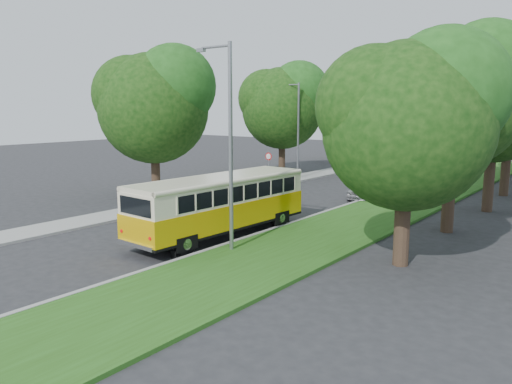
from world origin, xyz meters
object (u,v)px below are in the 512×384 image
Objects in this scene: lamppost_far at (297,127)px; car_silver at (361,188)px; car_grey at (427,167)px; lamppost_near at (229,141)px; car_white at (373,178)px; car_blue at (395,173)px; vintage_bus at (221,206)px.

car_silver is at bearing -29.77° from lamppost_far.
car_silver is 0.68× the size of car_grey.
lamppost_far reaches higher than car_grey.
lamppost_near is 27.56m from car_grey.
car_white is at bearing -107.71° from car_grey.
lamppost_near is at bearing -64.29° from lamppost_far.
car_white is (-2.50, 18.64, -3.74)m from lamppost_near.
lamppost_near reaches higher than car_grey.
car_grey is (0.92, 8.63, 0.11)m from car_white.
lamppost_near is 22.19m from car_blue.
lamppost_far is 8.21m from car_blue.
lamppost_far is 9.53m from car_silver.
vintage_bus is at bearing -80.04° from car_white.
car_blue is (6.72, 3.28, -3.37)m from lamppost_far.
lamppost_near is at bearing -84.70° from car_blue.
car_silver is 0.96× the size of car_white.
car_silver is at bearing -83.17° from car_blue.
car_blue reaches higher than car_white.
car_grey reaches higher than car_blue.
lamppost_far reaches higher than car_blue.
lamppost_far is 7.30m from car_white.
lamppost_near is at bearing -74.50° from car_white.
car_silver is 4.73m from car_white.
vintage_bus is at bearing -67.42° from lamppost_far.
car_silver is 13.18m from car_grey.
lamppost_far reaches higher than car_silver.
car_silver is at bearing 94.89° from lamppost_near.
vintage_bus is 2.50× the size of car_silver.
lamppost_near reaches higher than lamppost_far.
car_grey is (7.32, 8.77, -3.37)m from lamppost_far.
vintage_bus is at bearing -111.79° from car_silver.
vintage_bus reaches higher than car_silver.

